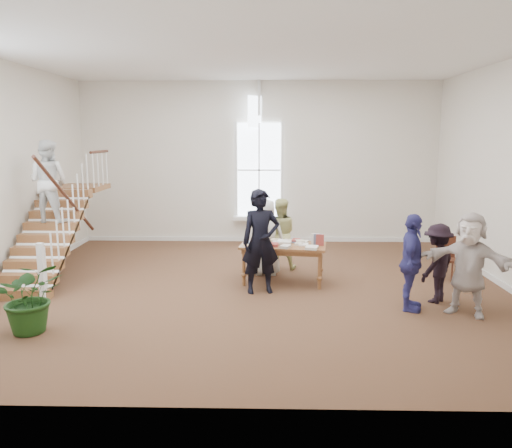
{
  "coord_description": "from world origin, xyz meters",
  "views": [
    {
      "loc": [
        0.25,
        -9.62,
        3.01
      ],
      "look_at": [
        0.01,
        0.4,
        1.23
      ],
      "focal_mm": 35.0,
      "sensor_mm": 36.0,
      "label": 1
    }
  ],
  "objects_px": {
    "elderly_woman": "(266,237)",
    "woman_cluster_c": "(469,264)",
    "side_chair": "(445,255)",
    "woman_cluster_b": "(437,263)",
    "police_officer": "(261,242)",
    "floor_plant": "(30,297)",
    "library_table": "(283,248)",
    "woman_cluster_a": "(411,263)",
    "person_yellow": "(279,234)"
  },
  "relations": [
    {
      "from": "elderly_woman",
      "to": "woman_cluster_c",
      "type": "xyz_separation_m",
      "value": [
        3.41,
        -2.39,
        0.05
      ]
    },
    {
      "from": "side_chair",
      "to": "woman_cluster_b",
      "type": "bearing_deg",
      "value": -93.71
    },
    {
      "from": "police_officer",
      "to": "elderly_woman",
      "type": "distance_m",
      "value": 1.27
    },
    {
      "from": "floor_plant",
      "to": "police_officer",
      "type": "bearing_deg",
      "value": 30.54
    },
    {
      "from": "woman_cluster_b",
      "to": "floor_plant",
      "type": "height_order",
      "value": "woman_cluster_b"
    },
    {
      "from": "library_table",
      "to": "woman_cluster_a",
      "type": "relative_size",
      "value": 1.08
    },
    {
      "from": "police_officer",
      "to": "woman_cluster_a",
      "type": "relative_size",
      "value": 1.18
    },
    {
      "from": "floor_plant",
      "to": "side_chair",
      "type": "xyz_separation_m",
      "value": [
        7.43,
        3.15,
        -0.06
      ]
    },
    {
      "from": "person_yellow",
      "to": "floor_plant",
      "type": "relative_size",
      "value": 1.44
    },
    {
      "from": "police_officer",
      "to": "woman_cluster_a",
      "type": "distance_m",
      "value": 2.78
    },
    {
      "from": "person_yellow",
      "to": "elderly_woman",
      "type": "bearing_deg",
      "value": 56.3
    },
    {
      "from": "woman_cluster_c",
      "to": "person_yellow",
      "type": "bearing_deg",
      "value": 171.37
    },
    {
      "from": "woman_cluster_b",
      "to": "side_chair",
      "type": "distance_m",
      "value": 1.72
    },
    {
      "from": "woman_cluster_b",
      "to": "woman_cluster_a",
      "type": "bearing_deg",
      "value": -9.66
    },
    {
      "from": "person_yellow",
      "to": "woman_cluster_b",
      "type": "xyz_separation_m",
      "value": [
        2.81,
        -2.24,
        -0.09
      ]
    },
    {
      "from": "woman_cluster_b",
      "to": "floor_plant",
      "type": "relative_size",
      "value": 1.29
    },
    {
      "from": "police_officer",
      "to": "side_chair",
      "type": "distance_m",
      "value": 4.08
    },
    {
      "from": "library_table",
      "to": "person_yellow",
      "type": "bearing_deg",
      "value": 100.93
    },
    {
      "from": "person_yellow",
      "to": "side_chair",
      "type": "relative_size",
      "value": 1.78
    },
    {
      "from": "police_officer",
      "to": "woman_cluster_a",
      "type": "height_order",
      "value": "police_officer"
    },
    {
      "from": "library_table",
      "to": "woman_cluster_b",
      "type": "height_order",
      "value": "woman_cluster_b"
    },
    {
      "from": "woman_cluster_b",
      "to": "elderly_woman",
      "type": "bearing_deg",
      "value": -75.76
    },
    {
      "from": "elderly_woman",
      "to": "side_chair",
      "type": "relative_size",
      "value": 1.82
    },
    {
      "from": "woman_cluster_b",
      "to": "library_table",
      "type": "bearing_deg",
      "value": -69.09
    },
    {
      "from": "library_table",
      "to": "woman_cluster_a",
      "type": "xyz_separation_m",
      "value": [
        2.15,
        -1.59,
        0.12
      ]
    },
    {
      "from": "elderly_woman",
      "to": "floor_plant",
      "type": "height_order",
      "value": "elderly_woman"
    },
    {
      "from": "elderly_woman",
      "to": "woman_cluster_b",
      "type": "xyz_separation_m",
      "value": [
        3.11,
        -1.74,
        -0.1
      ]
    },
    {
      "from": "elderly_woman",
      "to": "person_yellow",
      "type": "distance_m",
      "value": 0.58
    },
    {
      "from": "library_table",
      "to": "elderly_woman",
      "type": "xyz_separation_m",
      "value": [
        -0.36,
        0.6,
        0.1
      ]
    },
    {
      "from": "woman_cluster_a",
      "to": "floor_plant",
      "type": "xyz_separation_m",
      "value": [
        -6.13,
        -1.13,
        -0.29
      ]
    },
    {
      "from": "side_chair",
      "to": "woman_cluster_c",
      "type": "bearing_deg",
      "value": -79.81
    },
    {
      "from": "police_officer",
      "to": "person_yellow",
      "type": "height_order",
      "value": "police_officer"
    },
    {
      "from": "woman_cluster_c",
      "to": "floor_plant",
      "type": "bearing_deg",
      "value": -138.16
    },
    {
      "from": "elderly_woman",
      "to": "floor_plant",
      "type": "distance_m",
      "value": 4.92
    },
    {
      "from": "police_officer",
      "to": "person_yellow",
      "type": "distance_m",
      "value": 1.81
    },
    {
      "from": "woman_cluster_b",
      "to": "person_yellow",
      "type": "bearing_deg",
      "value": -85.09
    },
    {
      "from": "person_yellow",
      "to": "woman_cluster_b",
      "type": "bearing_deg",
      "value": 138.7
    },
    {
      "from": "elderly_woman",
      "to": "woman_cluster_a",
      "type": "xyz_separation_m",
      "value": [
        2.51,
        -2.19,
        0.02
      ]
    },
    {
      "from": "police_officer",
      "to": "woman_cluster_b",
      "type": "xyz_separation_m",
      "value": [
        3.21,
        -0.49,
        -0.28
      ]
    },
    {
      "from": "library_table",
      "to": "woman_cluster_a",
      "type": "distance_m",
      "value": 2.68
    },
    {
      "from": "library_table",
      "to": "elderly_woman",
      "type": "height_order",
      "value": "elderly_woman"
    },
    {
      "from": "person_yellow",
      "to": "woman_cluster_b",
      "type": "relative_size",
      "value": 1.12
    },
    {
      "from": "side_chair",
      "to": "woman_cluster_a",
      "type": "bearing_deg",
      "value": -102.44
    },
    {
      "from": "library_table",
      "to": "side_chair",
      "type": "height_order",
      "value": "side_chair"
    },
    {
      "from": "elderly_woman",
      "to": "woman_cluster_a",
      "type": "distance_m",
      "value": 3.33
    },
    {
      "from": "woman_cluster_c",
      "to": "side_chair",
      "type": "bearing_deg",
      "value": 114.04
    },
    {
      "from": "floor_plant",
      "to": "side_chair",
      "type": "relative_size",
      "value": 1.24
    },
    {
      "from": "library_table",
      "to": "elderly_woman",
      "type": "relative_size",
      "value": 1.1
    },
    {
      "from": "elderly_woman",
      "to": "woman_cluster_c",
      "type": "height_order",
      "value": "woman_cluster_c"
    },
    {
      "from": "woman_cluster_b",
      "to": "woman_cluster_c",
      "type": "distance_m",
      "value": 0.73
    }
  ]
}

